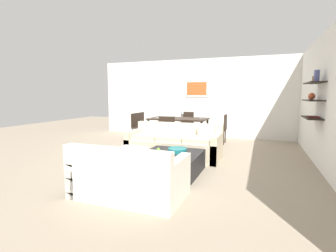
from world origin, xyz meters
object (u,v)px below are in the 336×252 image
Objects in this scene: apple_on_coffee_table at (158,150)px; wine_glass_foot at (174,115)px; loveseat_white at (129,177)px; dining_chair_foot at (168,130)px; coffee_table at (172,162)px; wine_glass_left_far at (160,113)px; sofa_beige at (175,145)px; dining_chair_left_near at (138,125)px; dining_table at (178,120)px; wine_glass_head at (182,113)px; dining_chair_right_far at (221,127)px; dining_chair_left_far at (144,124)px; wine_glass_right_far at (200,114)px; dining_chair_head at (186,123)px; decorative_bowl at (177,150)px; wine_glass_left_near at (157,114)px.

wine_glass_foot is at bearing 102.64° from apple_on_coffee_table.
dining_chair_foot reaches higher than loveseat_white.
dining_chair_foot is (-0.84, 2.07, 0.31)m from coffee_table.
sofa_beige is at bearing -59.00° from wine_glass_left_far.
dining_chair_left_near is at bearing -151.81° from wine_glass_left_far.
wine_glass_foot is at bearing -9.05° from dining_chair_left_near.
dining_table is 0.91m from dining_chair_foot.
wine_glass_head reaches higher than loveseat_white.
wine_glass_left_far is (-0.66, 0.54, -0.01)m from wine_glass_foot.
wine_glass_head is (1.29, 0.64, 0.37)m from dining_chair_left_near.
dining_chair_right_far is at bearing 69.00° from sofa_beige.
dining_chair_left_far is at bearing 153.62° from wine_glass_foot.
wine_glass_right_far reaches higher than dining_chair_left_near.
apple_on_coffee_table is 0.08× the size of dining_chair_head.
loveseat_white is at bearing -73.27° from wine_glass_left_far.
wine_glass_right_far is at bearing -24.62° from wine_glass_head.
dining_chair_left_far is at bearing -170.95° from wine_glass_head.
dining_chair_left_far is 1.00× the size of dining_chair_left_near.
sofa_beige is 2.45× the size of dining_chair_left_far.
decorative_bowl is 3.05m from dining_table.
sofa_beige reaches higher than decorative_bowl.
loveseat_white is 1.78× the size of dining_chair_left_far.
wine_glass_foot is (1.29, -0.21, 0.38)m from dining_chair_left_near.
dining_chair_head is at bearing 90.00° from wine_glass_head.
wine_glass_left_near reaches higher than decorative_bowl.
wine_glass_left_near is (-1.59, 2.77, 0.45)m from decorative_bowl.
apple_on_coffee_table is at bearing -81.60° from dining_chair_head.
decorative_bowl is 5.17× the size of apple_on_coffee_table.
wine_glass_left_near is at bearing -28.19° from dining_chair_left_far.
wine_glass_foot is (-0.57, 2.52, 0.46)m from apple_on_coffee_table.
coffee_table is at bearing -71.69° from wine_glass_foot.
wine_glass_left_far is 1.00× the size of wine_glass_right_far.
dining_chair_left_near is (-1.85, 2.73, 0.09)m from apple_on_coffee_table.
wine_glass_foot is (1.29, -0.64, 0.38)m from dining_chair_left_far.
loveseat_white is 4.86m from dining_chair_left_far.
wine_glass_right_far reaches higher than wine_glass_left_near.
wine_glass_left_near is at bearing 124.41° from sofa_beige.
wine_glass_left_near is 0.24m from wine_glass_left_far.
loveseat_white is 22.17× the size of apple_on_coffee_table.
dining_table reaches higher than decorative_bowl.
dining_table is 0.47m from wine_glass_foot.
loveseat_white is 9.12× the size of wine_glass_left_near.
dining_chair_foot and dining_chair_left_far have the same top height.
wine_glass_left_near reaches higher than dining_chair_right_far.
dining_chair_left_near reaches higher than apple_on_coffee_table.
apple_on_coffee_table is (-0.36, -0.05, -0.01)m from decorative_bowl.
wine_glass_head is (-0.65, 4.65, 0.58)m from loveseat_white.
dining_table is (-0.84, 2.95, 0.49)m from coffee_table.
sofa_beige is at bearing 111.61° from decorative_bowl.
wine_glass_left_far reaches higher than wine_glass_head.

